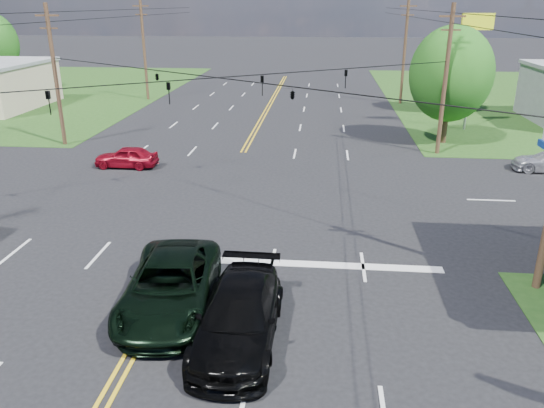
# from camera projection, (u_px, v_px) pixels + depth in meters

# --- Properties ---
(ground) EXTENTS (280.00, 280.00, 0.00)m
(ground) POSITION_uv_depth(u_px,v_px,m) (221.00, 192.00, 28.33)
(ground) COLOR black
(ground) RESTS_ON ground
(stop_bar) EXTENTS (10.00, 0.50, 0.02)m
(stop_bar) POSITION_uv_depth(u_px,v_px,m) (311.00, 265.00, 20.44)
(stop_bar) COLOR silver
(stop_bar) RESTS_ON ground
(pole_nw) EXTENTS (1.60, 0.28, 9.50)m
(pole_nw) POSITION_uv_depth(u_px,v_px,m) (55.00, 74.00, 36.12)
(pole_nw) COLOR #432F1C
(pole_nw) RESTS_ON ground
(pole_ne) EXTENTS (1.60, 0.28, 9.50)m
(pole_ne) POSITION_uv_depth(u_px,v_px,m) (445.00, 79.00, 33.81)
(pole_ne) COLOR #432F1C
(pole_ne) RESTS_ON ground
(pole_left_far) EXTENTS (1.60, 0.28, 10.00)m
(pole_left_far) POSITION_uv_depth(u_px,v_px,m) (144.00, 48.00, 53.71)
(pole_left_far) COLOR #432F1C
(pole_left_far) RESTS_ON ground
(pole_right_far) EXTENTS (1.60, 0.28, 10.00)m
(pole_right_far) POSITION_uv_depth(u_px,v_px,m) (405.00, 50.00, 51.40)
(pole_right_far) COLOR #432F1C
(pole_right_far) RESTS_ON ground
(span_wire_signals) EXTENTS (26.00, 18.00, 1.13)m
(span_wire_signals) POSITION_uv_depth(u_px,v_px,m) (217.00, 78.00, 26.20)
(span_wire_signals) COLOR black
(span_wire_signals) RESTS_ON ground
(power_lines) EXTENTS (26.04, 100.00, 0.64)m
(power_lines) POSITION_uv_depth(u_px,v_px,m) (206.00, 24.00, 23.42)
(power_lines) COLOR black
(power_lines) RESTS_ON ground
(tree_right_a) EXTENTS (5.70, 5.70, 8.18)m
(tree_right_a) POSITION_uv_depth(u_px,v_px,m) (451.00, 74.00, 36.53)
(tree_right_a) COLOR #432F1C
(tree_right_a) RESTS_ON ground
(tree_right_b) EXTENTS (4.94, 4.94, 7.09)m
(tree_right_b) POSITION_uv_depth(u_px,v_px,m) (449.00, 65.00, 47.70)
(tree_right_b) COLOR #432F1C
(tree_right_b) RESTS_ON ground
(pickup_dkgreen) EXTENTS (3.35, 6.33, 1.70)m
(pickup_dkgreen) POSITION_uv_depth(u_px,v_px,m) (170.00, 285.00, 17.24)
(pickup_dkgreen) COLOR black
(pickup_dkgreen) RESTS_ON ground
(suv_black) EXTENTS (2.38, 5.68, 1.64)m
(suv_black) POSITION_uv_depth(u_px,v_px,m) (239.00, 317.00, 15.58)
(suv_black) COLOR black
(suv_black) RESTS_ON ground
(sedan_red) EXTENTS (3.81, 1.55, 1.29)m
(sedan_red) POSITION_uv_depth(u_px,v_px,m) (126.00, 157.00, 32.39)
(sedan_red) COLOR maroon
(sedan_red) RESTS_ON ground
(polesign_ne) EXTENTS (2.42, 0.56, 8.77)m
(polesign_ne) POSITION_uv_depth(u_px,v_px,m) (476.00, 39.00, 39.86)
(polesign_ne) COLOR #A5A5AA
(polesign_ne) RESTS_ON ground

